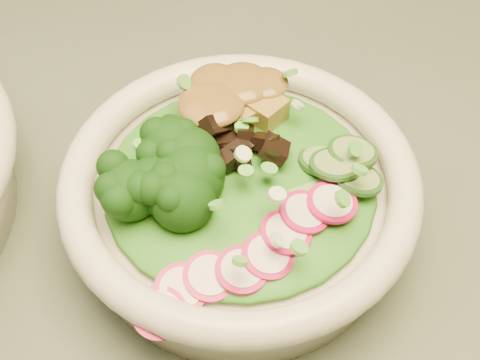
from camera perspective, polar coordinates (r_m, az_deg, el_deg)
dining_table at (r=0.65m, az=18.53°, el=-3.56°), size 1.20×0.80×0.75m
salad_bowl at (r=0.44m, az=0.00°, el=-1.47°), size 0.23×0.23×0.06m
lettuce_bed at (r=0.43m, az=0.00°, el=0.08°), size 0.18×0.18×0.02m
broccoli_florets at (r=0.41m, az=-7.33°, el=-0.09°), size 0.07×0.06×0.04m
radish_slices at (r=0.39m, az=1.96°, el=-6.04°), size 0.10×0.04×0.02m
cucumber_slices at (r=0.43m, az=7.43°, el=1.87°), size 0.06×0.06×0.03m
mushroom_heap at (r=0.43m, az=-0.27°, el=2.13°), size 0.06×0.06×0.03m
tofu_cubes at (r=0.46m, az=-1.12°, el=6.12°), size 0.08×0.05×0.03m
peanut_sauce at (r=0.45m, az=-1.14°, el=7.13°), size 0.06×0.05×0.01m
scallion_garnish at (r=0.41m, az=0.00°, el=1.83°), size 0.17×0.17×0.02m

